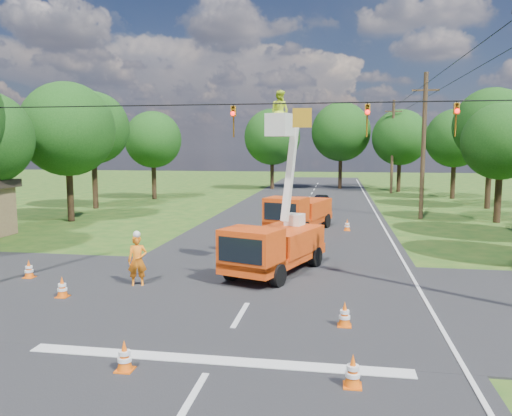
% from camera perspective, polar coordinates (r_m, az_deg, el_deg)
% --- Properties ---
extents(ground, '(140.00, 140.00, 0.00)m').
position_cam_1_polar(ground, '(34.35, 4.66, -1.36)').
color(ground, '#204E17').
rests_on(ground, ground).
extents(road_main, '(12.00, 100.00, 0.06)m').
position_cam_1_polar(road_main, '(34.35, 4.66, -1.36)').
color(road_main, black).
rests_on(road_main, ground).
extents(road_cross, '(56.00, 10.00, 0.07)m').
position_cam_1_polar(road_cross, '(16.85, -0.45, -10.06)').
color(road_cross, black).
rests_on(road_cross, ground).
extents(stop_bar, '(9.00, 0.45, 0.02)m').
position_cam_1_polar(stop_bar, '(12.08, -4.85, -17.14)').
color(stop_bar, silver).
rests_on(stop_bar, ground).
extents(edge_line, '(0.12, 90.00, 0.02)m').
position_cam_1_polar(edge_line, '(34.36, 14.02, -1.54)').
color(edge_line, silver).
rests_on(edge_line, ground).
extents(bucket_truck, '(3.74, 5.83, 7.10)m').
position_cam_1_polar(bucket_truck, '(19.38, 2.10, -3.21)').
color(bucket_truck, '#E94710').
rests_on(bucket_truck, ground).
extents(second_truck, '(3.75, 6.23, 2.20)m').
position_cam_1_polar(second_truck, '(29.25, 4.84, -0.54)').
color(second_truck, '#E94710').
rests_on(second_truck, ground).
extents(ground_worker, '(0.78, 0.62, 1.86)m').
position_cam_1_polar(ground_worker, '(18.30, -13.40, -5.88)').
color(ground_worker, orange).
rests_on(ground_worker, ground).
extents(distant_car, '(1.72, 3.74, 1.24)m').
position_cam_1_polar(distant_car, '(40.22, 7.42, 0.70)').
color(distant_car, black).
rests_on(distant_car, ground).
extents(traffic_cone_0, '(0.38, 0.38, 0.71)m').
position_cam_1_polar(traffic_cone_0, '(11.79, -14.80, -16.06)').
color(traffic_cone_0, '#F05B0C').
rests_on(traffic_cone_0, ground).
extents(traffic_cone_1, '(0.38, 0.38, 0.71)m').
position_cam_1_polar(traffic_cone_1, '(10.94, 11.00, -17.84)').
color(traffic_cone_1, '#F05B0C').
rests_on(traffic_cone_1, ground).
extents(traffic_cone_2, '(0.38, 0.38, 0.71)m').
position_cam_1_polar(traffic_cone_2, '(21.37, 4.11, -5.44)').
color(traffic_cone_2, '#F05B0C').
rests_on(traffic_cone_2, ground).
extents(traffic_cone_3, '(0.38, 0.38, 0.71)m').
position_cam_1_polar(traffic_cone_3, '(24.32, 6.59, -3.95)').
color(traffic_cone_3, '#F05B0C').
rests_on(traffic_cone_3, ground).
extents(traffic_cone_4, '(0.38, 0.38, 0.71)m').
position_cam_1_polar(traffic_cone_4, '(17.77, -21.27, -8.45)').
color(traffic_cone_4, '#F05B0C').
rests_on(traffic_cone_4, ground).
extents(traffic_cone_5, '(0.38, 0.38, 0.71)m').
position_cam_1_polar(traffic_cone_5, '(20.81, -24.52, -6.39)').
color(traffic_cone_5, '#F05B0C').
rests_on(traffic_cone_5, ground).
extents(traffic_cone_7, '(0.38, 0.38, 0.71)m').
position_cam_1_polar(traffic_cone_7, '(30.09, 10.38, -1.93)').
color(traffic_cone_7, '#F05B0C').
rests_on(traffic_cone_7, ground).
extents(traffic_cone_8, '(0.38, 0.38, 0.71)m').
position_cam_1_polar(traffic_cone_8, '(14.22, 10.09, -11.90)').
color(traffic_cone_8, '#F05B0C').
rests_on(traffic_cone_8, ground).
extents(pole_right_mid, '(1.80, 0.30, 10.00)m').
position_cam_1_polar(pole_right_mid, '(36.34, 18.59, 6.83)').
color(pole_right_mid, '#4C3823').
rests_on(pole_right_mid, ground).
extents(pole_right_far, '(1.80, 0.30, 10.00)m').
position_cam_1_polar(pole_right_far, '(56.18, 15.34, 6.84)').
color(pole_right_far, '#4C3823').
rests_on(pole_right_far, ground).
extents(signal_span, '(18.00, 0.29, 1.07)m').
position_cam_1_polar(signal_span, '(15.92, 7.58, 10.31)').
color(signal_span, black).
rests_on(signal_span, ground).
extents(tree_left_d, '(6.20, 6.20, 9.24)m').
position_cam_1_polar(tree_left_d, '(35.64, -20.76, 8.39)').
color(tree_left_d, '#382616').
rests_on(tree_left_d, ground).
extents(tree_left_e, '(5.80, 5.80, 9.41)m').
position_cam_1_polar(tree_left_e, '(42.66, -18.15, 8.67)').
color(tree_left_e, '#382616').
rests_on(tree_left_e, ground).
extents(tree_left_f, '(5.40, 5.40, 8.40)m').
position_cam_1_polar(tree_left_f, '(49.13, -11.69, 7.64)').
color(tree_left_f, '#382616').
rests_on(tree_left_f, ground).
extents(tree_right_c, '(5.00, 5.00, 7.83)m').
position_cam_1_polar(tree_right_c, '(36.42, 26.22, 6.81)').
color(tree_right_c, '#382616').
rests_on(tree_right_c, ground).
extents(tree_right_d, '(6.00, 6.00, 9.70)m').
position_cam_1_polar(tree_right_d, '(44.58, 25.32, 8.50)').
color(tree_right_d, '#382616').
rests_on(tree_right_d, ground).
extents(tree_right_e, '(5.60, 5.60, 8.63)m').
position_cam_1_polar(tree_right_e, '(52.08, 21.79, 7.39)').
color(tree_right_e, '#382616').
rests_on(tree_right_e, ground).
extents(tree_far_a, '(6.60, 6.60, 9.50)m').
position_cam_1_polar(tree_far_a, '(59.41, 1.87, 8.11)').
color(tree_far_a, '#382616').
rests_on(tree_far_a, ground).
extents(tree_far_b, '(7.00, 7.00, 10.32)m').
position_cam_1_polar(tree_far_b, '(60.91, 9.69, 8.57)').
color(tree_far_b, '#382616').
rests_on(tree_far_b, ground).
extents(tree_far_c, '(6.20, 6.20, 9.18)m').
position_cam_1_polar(tree_far_c, '(58.29, 16.15, 7.75)').
color(tree_far_c, '#382616').
rests_on(tree_far_c, ground).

